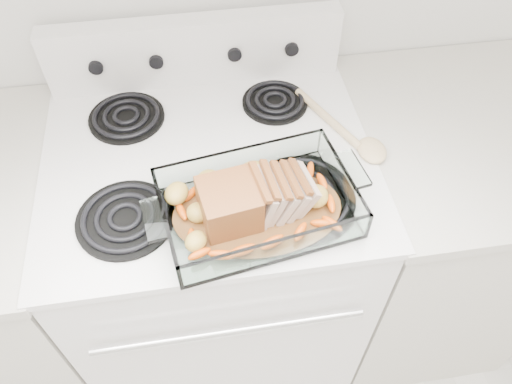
{
  "coord_description": "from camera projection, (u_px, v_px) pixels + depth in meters",
  "views": [
    {
      "loc": [
        -0.01,
        0.84,
        1.79
      ],
      "look_at": [
        0.09,
        1.48,
        0.99
      ],
      "focal_mm": 35.0,
      "sensor_mm": 36.0,
      "label": 1
    }
  ],
  "objects": [
    {
      "name": "electric_range",
      "position": [
        219.0,
        257.0,
        1.53
      ],
      "size": [
        0.78,
        0.7,
        1.12
      ],
      "color": "white",
      "rests_on": "ground"
    },
    {
      "name": "pork_roast",
      "position": [
        246.0,
        200.0,
        1.02
      ],
      "size": [
        0.24,
        0.11,
        0.09
      ],
      "rotation": [
        0.0,
        0.0,
        -0.27
      ],
      "color": "brown",
      "rests_on": "baking_dish"
    },
    {
      "name": "wooden_spoon",
      "position": [
        352.0,
        136.0,
        1.21
      ],
      "size": [
        0.17,
        0.28,
        0.02
      ],
      "rotation": [
        0.0,
        0.0,
        0.43
      ],
      "color": "tan",
      "rests_on": "electric_range"
    },
    {
      "name": "counter_right",
      "position": [
        424.0,
        233.0,
        1.61
      ],
      "size": [
        0.58,
        0.68,
        0.93
      ],
      "color": "beige",
      "rests_on": "ground"
    },
    {
      "name": "baking_dish",
      "position": [
        257.0,
        208.0,
        1.04
      ],
      "size": [
        0.39,
        0.26,
        0.07
      ],
      "rotation": [
        0.0,
        0.0,
        0.16
      ],
      "color": "white",
      "rests_on": "electric_range"
    },
    {
      "name": "roast_vegetables",
      "position": [
        253.0,
        194.0,
        1.06
      ],
      "size": [
        0.33,
        0.18,
        0.04
      ],
      "rotation": [
        0.0,
        0.0,
        0.38
      ],
      "color": "#EE5613",
      "rests_on": "baking_dish"
    }
  ]
}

